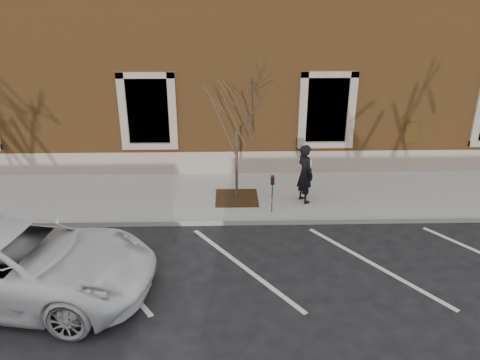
{
  "coord_description": "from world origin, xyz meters",
  "views": [
    {
      "loc": [
        -0.31,
        -11.82,
        6.32
      ],
      "look_at": [
        0.0,
        0.6,
        1.1
      ],
      "focal_mm": 35.0,
      "sensor_mm": 36.0,
      "label": 1
    }
  ],
  "objects_px": {
    "sapling": "(236,110)",
    "white_truck": "(17,262)",
    "man": "(305,174)",
    "parking_meter": "(272,187)"
  },
  "relations": [
    {
      "from": "sapling",
      "to": "white_truck",
      "type": "height_order",
      "value": "sapling"
    },
    {
      "from": "parking_meter",
      "to": "sapling",
      "type": "xyz_separation_m",
      "value": [
        -1.01,
        0.98,
        1.99
      ]
    },
    {
      "from": "man",
      "to": "white_truck",
      "type": "bearing_deg",
      "value": 97.94
    },
    {
      "from": "parking_meter",
      "to": "sapling",
      "type": "relative_size",
      "value": 0.29
    },
    {
      "from": "man",
      "to": "white_truck",
      "type": "xyz_separation_m",
      "value": [
        -6.85,
        -4.31,
        -0.23
      ]
    },
    {
      "from": "man",
      "to": "parking_meter",
      "type": "distance_m",
      "value": 1.29
    },
    {
      "from": "white_truck",
      "to": "sapling",
      "type": "bearing_deg",
      "value": -38.4
    },
    {
      "from": "sapling",
      "to": "parking_meter",
      "type": "bearing_deg",
      "value": -44.11
    },
    {
      "from": "sapling",
      "to": "white_truck",
      "type": "bearing_deg",
      "value": -136.59
    },
    {
      "from": "man",
      "to": "sapling",
      "type": "height_order",
      "value": "sapling"
    }
  ]
}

